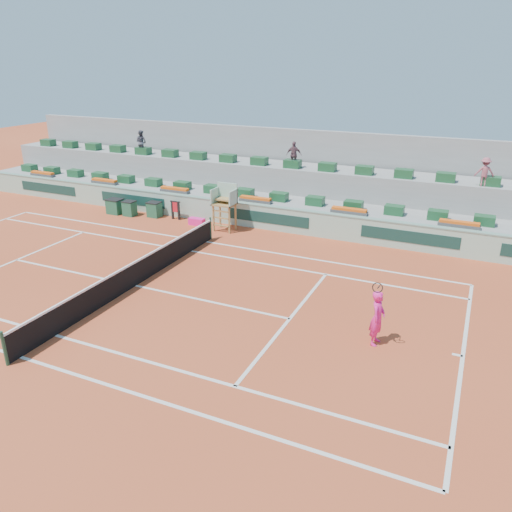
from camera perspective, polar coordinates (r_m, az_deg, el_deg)
The scene contains 20 objects.
ground at distance 19.95m, azimuth -13.58°, elevation -3.32°, with size 90.00×90.00×0.00m, color #A53E1F.
seating_tier_lower at distance 28.34m, azimuth -0.46°, elevation 6.06°, with size 36.00×4.00×1.20m, color #969694.
seating_tier_upper at distance 29.58m, azimuth 0.86°, elevation 8.12°, with size 36.00×2.40×2.60m, color #969694.
stadium_back_wall at distance 30.82m, azimuth 2.09°, elevation 10.38°, with size 36.00×0.40×4.40m, color #969694.
player_bag at distance 26.59m, azimuth -6.79°, elevation 3.92°, with size 0.85×0.38×0.38m, color #FF2190.
spectator_left at distance 32.77m, azimuth -12.99°, elevation 12.56°, with size 0.72×0.56×1.48m, color #494A55.
spectator_mid at distance 27.85m, azimuth 4.37°, elevation 11.46°, with size 0.84×0.35×1.44m, color brown.
spectator_right at distance 25.98m, azimuth 24.67°, elevation 8.74°, with size 0.87×0.50×1.35m, color #A1505C.
court_lines at distance 19.95m, azimuth -13.59°, elevation -3.30°, with size 23.89×11.09×0.01m.
tennis_net at distance 19.74m, azimuth -13.72°, elevation -1.93°, with size 0.10×11.97×1.10m.
advertising_hoarding at distance 26.42m, azimuth -2.44°, elevation 4.95°, with size 36.00×0.34×1.26m.
umpire_chair at distance 25.33m, azimuth -3.55°, elevation 6.33°, with size 1.10×0.90×2.40m.
seat_row_lower at distance 27.34m, azimuth -1.27°, elevation 7.25°, with size 32.90×0.60×0.44m.
seat_row_upper at distance 28.72m, azimuth 0.38°, elevation 10.82°, with size 32.90×0.60×0.44m.
flower_planters at distance 27.35m, azimuth -4.86°, elevation 7.00°, with size 26.80×0.36×0.28m.
drink_cooler_a at distance 28.34m, azimuth -11.54°, elevation 5.24°, with size 0.72×0.62×0.84m.
drink_cooler_b at distance 28.86m, azimuth -14.26°, elevation 5.31°, with size 0.68×0.59×0.84m.
drink_cooler_c at distance 29.49m, azimuth -15.81°, elevation 5.50°, with size 0.85×0.74×0.84m.
towel_rack at distance 27.61m, azimuth -9.19°, elevation 5.36°, with size 0.61×0.10×1.03m.
tennis_player at distance 15.68m, azimuth 13.71°, elevation -6.86°, with size 0.46×0.90×2.28m.
Camera 1 is at (11.56, -14.03, 8.21)m, focal length 35.00 mm.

